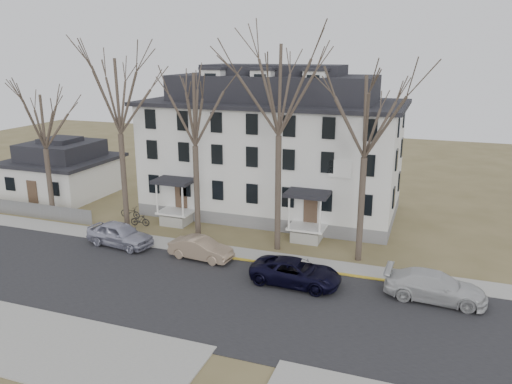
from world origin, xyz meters
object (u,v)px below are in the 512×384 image
at_px(tree_mid_left, 194,104).
at_px(tree_center, 279,84).
at_px(car_white, 435,287).
at_px(car_silver, 120,235).
at_px(car_navy, 296,273).
at_px(bicycle_left, 130,213).
at_px(bicycle_right, 140,221).
at_px(small_house, 63,171).
at_px(tree_bungalow, 42,118).
at_px(car_tan, 201,249).
at_px(tree_far_left, 117,91).
at_px(boarding_house, 273,148).
at_px(tree_mid_right, 367,111).

xyz_separation_m(tree_mid_left, tree_center, (6.00, 0.00, 1.48)).
height_order(tree_mid_left, car_white, tree_mid_left).
xyz_separation_m(car_silver, car_navy, (13.04, -1.62, -0.10)).
bearing_deg(car_white, bicycle_left, 77.36).
xyz_separation_m(tree_center, bicycle_right, (-11.36, 0.77, -10.62)).
xyz_separation_m(small_house, bicycle_right, (11.64, -5.43, -1.79)).
bearing_deg(tree_bungalow, car_tan, -12.76).
bearing_deg(tree_far_left, tree_center, 0.00).
distance_m(boarding_house, bicycle_left, 12.76).
height_order(tree_center, tree_bungalow, tree_center).
distance_m(tree_mid_right, car_silver, 18.44).
height_order(tree_mid_left, bicycle_left, tree_mid_left).
height_order(tree_far_left, bicycle_right, tree_far_left).
height_order(boarding_house, car_silver, boarding_house).
relative_size(tree_center, tree_bungalow, 1.36).
height_order(small_house, car_navy, small_house).
distance_m(car_silver, bicycle_left, 6.07).
bearing_deg(tree_center, tree_mid_right, 0.00).
relative_size(car_white, bicycle_left, 2.92).
xyz_separation_m(car_tan, car_white, (14.35, -0.74, 0.08)).
xyz_separation_m(car_white, bicycle_right, (-21.57, 4.88, -0.31)).
xyz_separation_m(car_silver, car_white, (20.62, -0.91, -0.06)).
xyz_separation_m(small_house, car_white, (33.22, -10.31, -1.47)).
relative_size(tree_mid_right, car_tan, 3.01).
height_order(tree_mid_right, bicycle_left, tree_mid_right).
bearing_deg(bicycle_left, boarding_house, -55.95).
bearing_deg(tree_mid_left, tree_mid_right, 0.00).
xyz_separation_m(boarding_house, tree_mid_right, (8.50, -8.15, 4.22)).
bearing_deg(tree_far_left, boarding_house, 42.18).
bearing_deg(boarding_house, car_silver, -123.09).
relative_size(tree_far_left, car_navy, 2.62).
xyz_separation_m(tree_far_left, car_navy, (14.64, -4.82, -9.62)).
bearing_deg(bicycle_right, tree_mid_left, -106.05).
height_order(tree_far_left, car_silver, tree_far_left).
relative_size(tree_far_left, car_tan, 3.24).
bearing_deg(tree_mid_left, tree_far_left, 180.00).
distance_m(tree_center, car_tan, 11.68).
distance_m(small_house, car_navy, 27.94).
xyz_separation_m(car_tan, bicycle_left, (-9.03, 5.56, -0.22)).
height_order(car_silver, car_tan, car_silver).
xyz_separation_m(car_tan, car_navy, (6.77, -1.45, 0.03)).
bearing_deg(bicycle_right, boarding_house, -56.39).
height_order(tree_bungalow, bicycle_right, tree_bungalow).
relative_size(small_house, tree_mid_right, 0.68).
relative_size(boarding_house, small_house, 2.39).
relative_size(tree_far_left, tree_mid_left, 1.08).
distance_m(tree_far_left, bicycle_right, 9.93).
xyz_separation_m(tree_bungalow, car_tan, (14.87, -3.37, -7.42)).
distance_m(tree_far_left, tree_bungalow, 7.34).
relative_size(tree_center, car_silver, 3.02).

